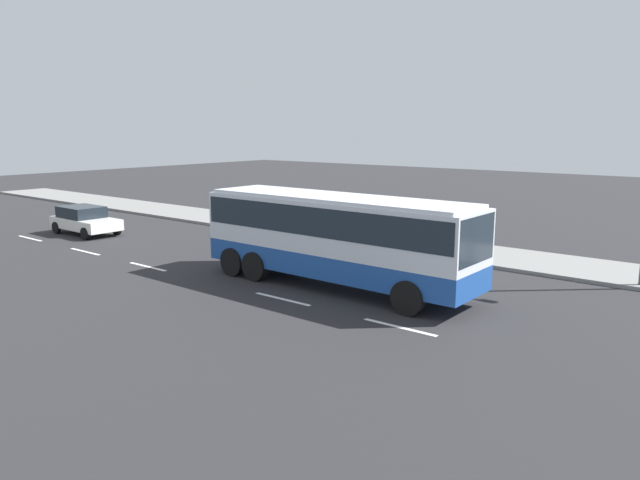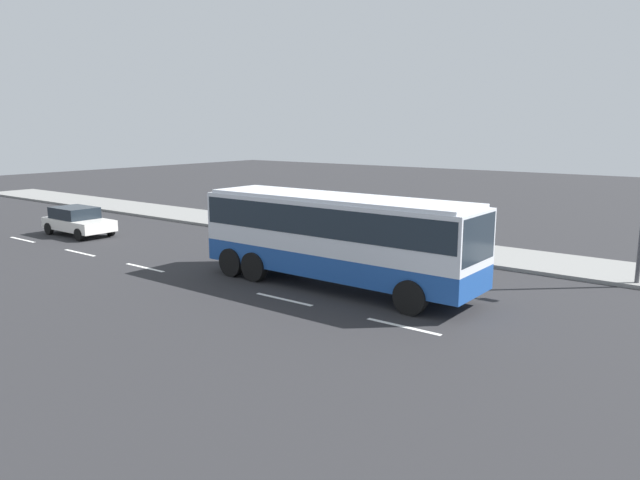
{
  "view_description": "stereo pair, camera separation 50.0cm",
  "coord_description": "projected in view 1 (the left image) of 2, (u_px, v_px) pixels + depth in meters",
  "views": [
    {
      "loc": [
        13.82,
        -16.53,
        5.65
      ],
      "look_at": [
        0.8,
        -0.23,
        1.67
      ],
      "focal_mm": 33.12,
      "sensor_mm": 36.0,
      "label": 1
    },
    {
      "loc": [
        13.42,
        -16.84,
        5.65
      ],
      "look_at": [
        0.8,
        -0.23,
        1.67
      ],
      "focal_mm": 33.12,
      "sensor_mm": 36.0,
      "label": 2
    }
  ],
  "objects": [
    {
      "name": "ground_plane",
      "position": [
        307.0,
        280.0,
        22.22
      ],
      "size": [
        120.0,
        120.0,
        0.0
      ],
      "primitive_type": "plane",
      "color": "#28282B"
    },
    {
      "name": "sidewalk_curb",
      "position": [
        414.0,
        245.0,
        28.4
      ],
      "size": [
        80.0,
        4.0,
        0.15
      ],
      "primitive_type": "cube",
      "color": "gray",
      "rests_on": "ground_plane"
    },
    {
      "name": "lane_centreline",
      "position": [
        281.0,
        299.0,
        19.8
      ],
      "size": [
        39.53,
        0.16,
        0.01
      ],
      "color": "white",
      "rests_on": "ground_plane"
    },
    {
      "name": "coach_bus",
      "position": [
        336.0,
        231.0,
        20.9
      ],
      "size": [
        10.64,
        2.83,
        3.29
      ],
      "rotation": [
        0.0,
        0.0,
        -0.01
      ],
      "color": "#1E4C9E",
      "rests_on": "ground_plane"
    },
    {
      "name": "car_white_minivan",
      "position": [
        84.0,
        220.0,
        31.72
      ],
      "size": [
        4.27,
        2.03,
        1.48
      ],
      "rotation": [
        0.0,
        0.0,
        -0.01
      ],
      "color": "white",
      "rests_on": "ground_plane"
    },
    {
      "name": "pedestrian_near_curb",
      "position": [
        352.0,
        219.0,
        30.1
      ],
      "size": [
        0.32,
        0.32,
        1.59
      ],
      "rotation": [
        0.0,
        0.0,
        5.58
      ],
      "color": "#38334C",
      "rests_on": "sidewalk_curb"
    },
    {
      "name": "pedestrian_at_crossing",
      "position": [
        300.0,
        217.0,
        30.69
      ],
      "size": [
        0.32,
        0.32,
        1.59
      ],
      "rotation": [
        0.0,
        0.0,
        1.44
      ],
      "color": "brown",
      "rests_on": "sidewalk_curb"
    }
  ]
}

